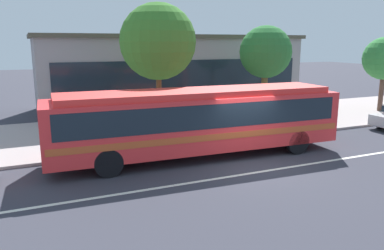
% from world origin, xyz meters
% --- Properties ---
extents(ground_plane, '(120.00, 120.00, 0.00)m').
position_xyz_m(ground_plane, '(0.00, 0.00, 0.00)').
color(ground_plane, '#34343E').
extents(sidewalk_slab, '(60.00, 8.00, 0.12)m').
position_xyz_m(sidewalk_slab, '(0.00, 7.13, 0.06)').
color(sidewalk_slab, '#A59593').
rests_on(sidewalk_slab, ground_plane).
extents(lane_stripe_center, '(56.00, 0.16, 0.01)m').
position_xyz_m(lane_stripe_center, '(0.00, -0.80, 0.00)').
color(lane_stripe_center, silver).
rests_on(lane_stripe_center, ground_plane).
extents(transit_bus, '(11.86, 2.94, 2.73)m').
position_xyz_m(transit_bus, '(-1.40, 1.78, 1.59)').
color(transit_bus, red).
rests_on(transit_bus, ground_plane).
extents(pedestrian_waiting_near_sign, '(0.46, 0.46, 1.67)m').
position_xyz_m(pedestrian_waiting_near_sign, '(2.20, 5.22, 1.09)').
color(pedestrian_waiting_near_sign, '#3B3035').
rests_on(pedestrian_waiting_near_sign, sidewalk_slab).
extents(pedestrian_walking_along_curb, '(0.48, 0.48, 1.67)m').
position_xyz_m(pedestrian_walking_along_curb, '(-6.25, 4.27, 1.10)').
color(pedestrian_walking_along_curb, '#1C3146').
rests_on(pedestrian_walking_along_curb, sidewalk_slab).
extents(pedestrian_standing_by_tree, '(0.47, 0.47, 1.70)m').
position_xyz_m(pedestrian_standing_by_tree, '(-2.41, 3.67, 1.12)').
color(pedestrian_standing_by_tree, '#735959').
rests_on(pedestrian_standing_by_tree, sidewalk_slab).
extents(bus_stop_sign, '(0.16, 0.43, 2.31)m').
position_xyz_m(bus_stop_sign, '(2.58, 3.59, 1.61)').
color(bus_stop_sign, gray).
rests_on(bus_stop_sign, sidewalk_slab).
extents(street_tree_near_stop, '(3.63, 3.63, 6.28)m').
position_xyz_m(street_tree_near_stop, '(-1.67, 5.84, 4.57)').
color(street_tree_near_stop, brown).
rests_on(street_tree_near_stop, sidewalk_slab).
extents(street_tree_mid_block, '(2.93, 2.93, 5.37)m').
position_xyz_m(street_tree_mid_block, '(4.90, 6.52, 3.99)').
color(street_tree_mid_block, brown).
rests_on(street_tree_mid_block, sidewalk_slab).
extents(station_building, '(17.57, 7.32, 5.03)m').
position_xyz_m(station_building, '(1.53, 13.34, 2.52)').
color(station_building, gray).
rests_on(station_building, ground_plane).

